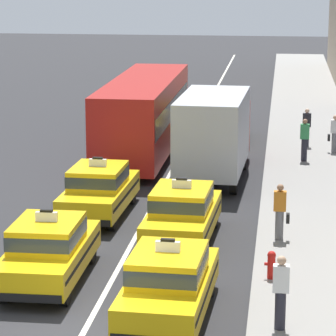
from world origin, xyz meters
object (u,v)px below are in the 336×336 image
Objects in this scene: taxi_left_second at (99,189)px; pedestrian_mid_block at (305,140)px; fire_hydrant at (271,263)px; bus_left_third at (144,112)px; sedan_left_fourth at (170,104)px; taxi_left_nearest at (49,249)px; taxi_right_second at (182,213)px; taxi_right_nearest at (169,283)px; box_truck_right_third at (215,131)px; pedestrian_trailing at (307,127)px; pedestrian_by_storefront at (281,292)px; pedestrian_far_corner at (280,212)px; taxi_right_fourth at (225,122)px; pedestrian_near_crosswalk at (334,134)px.

pedestrian_mid_block is (6.69, 8.32, 0.15)m from taxi_left_second.
fire_hydrant is (5.61, -5.58, -0.33)m from taxi_left_second.
sedan_left_fourth is (0.05, 8.45, -0.97)m from bus_left_third.
bus_left_third reaches higher than fire_hydrant.
pedestrian_mid_block is (6.73, 14.50, 0.15)m from taxi_left_nearest.
taxi_right_second is at bearing -75.91° from bus_left_third.
taxi_right_nearest is 0.66× the size of box_truck_right_third.
taxi_right_second is 2.78× the size of pedestrian_trailing.
pedestrian_mid_block is 1.02× the size of pedestrian_by_storefront.
taxi_right_second is 7.00m from pedestrian_by_storefront.
fire_hydrant is at bearing 6.05° from taxi_left_nearest.
taxi_right_nearest reaches higher than pedestrian_mid_block.
taxi_right_nearest is at bearing -89.92° from box_truck_right_third.
taxi_right_second is 2.74× the size of pedestrian_by_storefront.
pedestrian_trailing reaches higher than pedestrian_far_corner.
sedan_left_fourth is 2.57× the size of pedestrian_by_storefront.
sedan_left_fourth is (0.05, 17.86, -0.03)m from taxi_left_second.
pedestrian_trailing is at bearing 87.15° from pedestrian_mid_block.
taxi_right_fourth reaches higher than pedestrian_far_corner.
taxi_right_fourth is (3.22, 18.90, 0.00)m from taxi_left_nearest.
taxi_left_nearest is at bearing -105.64° from box_truck_right_third.
taxi_left_second is at bearing -121.24° from pedestrian_trailing.
sedan_left_fourth is 2.74× the size of pedestrian_near_crosswalk.
pedestrian_near_crosswalk is at bearing 51.97° from taxi_left_second.
pedestrian_near_crosswalk is 0.95× the size of pedestrian_trailing.
pedestrian_mid_block reaches higher than pedestrian_far_corner.
taxi_right_fourth is 5.42m from pedestrian_near_crosswalk.
bus_left_third is 13.06m from pedestrian_far_corner.
taxi_right_second is at bearing -81.83° from sedan_left_fourth.
taxi_left_second is 2.68× the size of pedestrian_mid_block.
bus_left_third is (0.03, 15.59, 0.94)m from taxi_left_nearest.
taxi_right_second is 8.14m from box_truck_right_third.
box_truck_right_third reaches higher than fire_hydrant.
taxi_right_second is at bearing 51.53° from taxi_left_nearest.
taxi_left_second is at bearing 158.69° from pedestrian_far_corner.
taxi_right_fourth is (-0.10, 7.05, -0.90)m from box_truck_right_third.
taxi_left_second is 2.91× the size of pedestrian_near_crosswalk.
pedestrian_near_crosswalk is 0.92× the size of pedestrian_mid_block.
fire_hydrant is at bearing -76.66° from sedan_left_fourth.
taxi_right_second is 0.66× the size of box_truck_right_third.
box_truck_right_third is at bearing 59.93° from taxi_left_second.
pedestrian_by_storefront is 20.09m from pedestrian_trailing.
pedestrian_trailing is (6.87, 17.46, 0.11)m from taxi_left_nearest.
taxi_right_nearest is at bearing -89.67° from taxi_right_fourth.
taxi_right_second is at bearing 93.40° from taxi_right_nearest.
taxi_right_nearest is 16.84m from pedestrian_mid_block.
sedan_left_fourth is at bearing 89.63° from bus_left_third.
pedestrian_mid_block is 13.96m from fire_hydrant.
bus_left_third is at bearing 131.39° from box_truck_right_third.
bus_left_third is 1.59× the size of box_truck_right_third.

